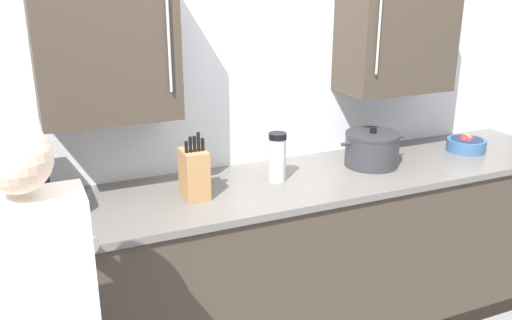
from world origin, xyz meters
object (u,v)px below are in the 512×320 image
object	(u,v)px
thermos_flask	(277,157)
stock_pot	(372,149)
fruit_bowl	(466,144)
knife_block	(194,173)

from	to	relation	value
thermos_flask	stock_pot	size ratio (longest dim) A/B	0.65
thermos_flask	stock_pot	bearing A→B (deg)	0.66
fruit_bowl	thermos_flask	bearing A→B (deg)	179.91
stock_pot	fruit_bowl	world-z (taller)	stock_pot
fruit_bowl	knife_block	distance (m)	1.68
thermos_flask	knife_block	size ratio (longest dim) A/B	0.79
stock_pot	knife_block	xyz separation A→B (m)	(-1.01, -0.04, 0.03)
knife_block	thermos_flask	bearing A→B (deg)	4.72
thermos_flask	knife_block	bearing A→B (deg)	-175.28
thermos_flask	stock_pot	world-z (taller)	thermos_flask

